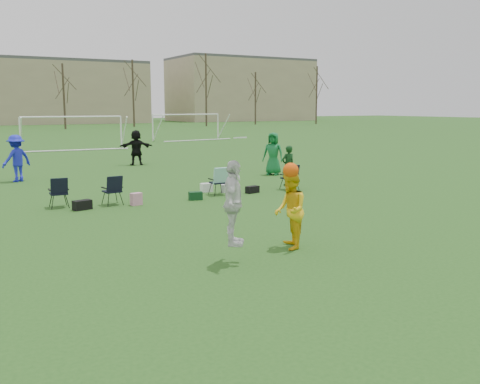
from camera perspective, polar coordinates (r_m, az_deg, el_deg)
ground at (r=10.91m, az=-1.18°, el=-7.83°), size 260.00×260.00×0.00m
fielder_blue at (r=24.59m, az=-22.74°, el=3.33°), size 1.48×1.24×1.99m
fielder_green_far at (r=25.04m, az=3.55°, el=4.11°), size 1.11×1.15×1.99m
fielder_black at (r=29.72m, az=-11.01°, el=4.68°), size 1.86×0.96×1.92m
center_contest at (r=11.46m, az=2.97°, el=-1.56°), size 2.63×1.48×2.60m
sideline_setup at (r=18.96m, az=-4.60°, el=1.03°), size 9.11×1.75×1.69m
goal_mid at (r=42.16m, az=-17.47°, el=7.02°), size 7.40×0.63×2.46m
goal_right at (r=51.64m, az=-5.71°, el=7.70°), size 7.35×1.14×2.46m
building_row at (r=105.86m, az=-23.64°, el=9.91°), size 126.00×16.00×13.00m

